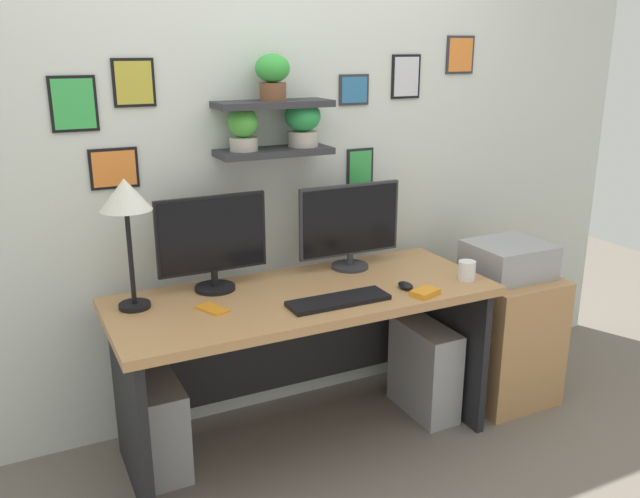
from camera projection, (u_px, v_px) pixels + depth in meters
name	position (u px, v px, depth m)	size (l,w,h in m)	color
ground_plane	(306.00, 441.00, 3.13)	(8.00, 8.00, 0.00)	#70665B
back_wall_assembly	(265.00, 142.00, 3.10)	(4.40, 0.24, 2.70)	silver
desk	(300.00, 331.00, 3.02)	(1.69, 0.68, 0.75)	tan
monitor_left	(212.00, 240.00, 2.88)	(0.49, 0.18, 0.42)	black
monitor_right	(350.00, 225.00, 3.18)	(0.53, 0.18, 0.41)	#2D2D33
keyboard	(338.00, 300.00, 2.79)	(0.44, 0.14, 0.02)	black
computer_mouse	(406.00, 285.00, 2.95)	(0.06, 0.09, 0.03)	black
desk_lamp	(126.00, 203.00, 2.61)	(0.21, 0.21, 0.54)	black
cell_phone	(212.00, 309.00, 2.71)	(0.07, 0.14, 0.01)	orange
coffee_mug	(467.00, 270.00, 3.05)	(0.08, 0.08, 0.09)	white
scissors_tray	(425.00, 292.00, 2.87)	(0.12, 0.08, 0.02)	orange
drawer_cabinet	(502.00, 336.00, 3.47)	(0.44, 0.50, 0.67)	tan
printer	(508.00, 259.00, 3.34)	(0.38, 0.34, 0.17)	#9E9EA3
computer_tower_left	(160.00, 424.00, 2.89)	(0.18, 0.40, 0.41)	#99999E
computer_tower_right	(424.00, 369.00, 3.33)	(0.18, 0.40, 0.47)	#99999E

